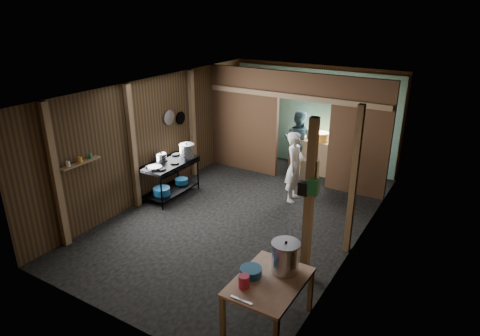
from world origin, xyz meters
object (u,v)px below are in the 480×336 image
Objects in this scene: yellow_tub at (321,137)px; cook at (295,167)px; prep_table at (269,302)px; stock_pot at (285,258)px; pink_bucket at (244,281)px; gas_range at (170,179)px; stove_pot_large at (187,151)px.

yellow_tub is 1.80m from cook.
cook is at bearing 109.38° from prep_table.
cook is (-1.37, 3.37, -0.12)m from stock_pot.
prep_table is 3.12× the size of yellow_tub.
yellow_tub reaches higher than pink_bucket.
pink_bucket is (3.50, -2.70, 0.36)m from gas_range.
cook reaches higher than gas_range.
prep_table is 3.43× the size of stove_pot_large.
stove_pot_large reaches higher than stock_pot.
cook reaches higher than stock_pot.
prep_table is 5.65m from yellow_tub.
gas_range is 4.37m from stock_pot.
yellow_tub is at bearing -0.82° from cook.
cook is at bearing -86.84° from yellow_tub.
gas_range is 3.70× the size of yellow_tub.
stock_pot is at bearing 74.42° from prep_table.
yellow_tub is at bearing 101.55° from pink_bucket.
stove_pot_large is 4.57m from pink_bucket.
gas_range is 4.06× the size of stove_pot_large.
stove_pot_large is 0.91× the size of yellow_tub.
pink_bucket is 0.11× the size of cook.
prep_table is 4.58m from stove_pot_large.
cook is at bearing 27.09° from gas_range.
stove_pot_large is 3.38m from yellow_tub.
stock_pot reaches higher than pink_bucket.
gas_range is 8.11× the size of pink_bucket.
gas_range is at bearing 150.73° from stock_pot.
gas_range is at bearing 146.88° from prep_table.
cook is (-1.29, 3.66, 0.43)m from prep_table.
stove_pot_large is at bearing 136.76° from pink_bucket.
stove_pot_large is at bearing 144.86° from stock_pot.
cook is at bearing 19.91° from stove_pot_large.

